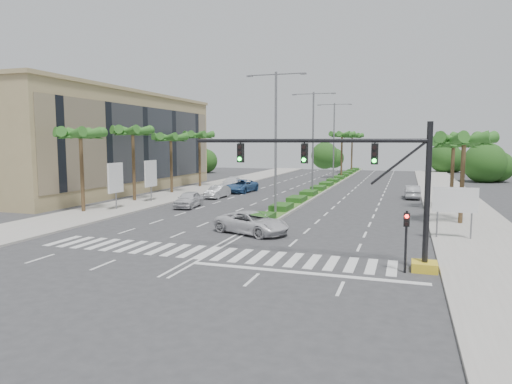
# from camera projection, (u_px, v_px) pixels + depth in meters

# --- Properties ---
(ground) EXTENTS (160.00, 160.00, 0.00)m
(ground) POSITION_uv_depth(u_px,v_px,m) (208.00, 253.00, 25.72)
(ground) COLOR #333335
(ground) RESTS_ON ground
(footpath_right) EXTENTS (6.00, 120.00, 0.15)m
(footpath_right) POSITION_uv_depth(u_px,v_px,m) (461.00, 213.00, 39.85)
(footpath_right) COLOR gray
(footpath_right) RESTS_ON ground
(footpath_left) EXTENTS (6.00, 120.00, 0.15)m
(footpath_left) POSITION_uv_depth(u_px,v_px,m) (156.00, 199.00, 49.33)
(footpath_left) COLOR gray
(footpath_left) RESTS_ON ground
(median) EXTENTS (2.20, 75.00, 0.20)m
(median) POSITION_uv_depth(u_px,v_px,m) (332.00, 183.00, 68.18)
(median) COLOR gray
(median) RESTS_ON ground
(median_grass) EXTENTS (1.80, 75.00, 0.04)m
(median_grass) POSITION_uv_depth(u_px,v_px,m) (332.00, 182.00, 68.17)
(median_grass) COLOR #3A6221
(median_grass) RESTS_ON median
(building) EXTENTS (12.00, 36.00, 12.00)m
(building) POSITION_uv_depth(u_px,v_px,m) (104.00, 144.00, 57.72)
(building) COLOR tan
(building) RESTS_ON ground
(signal_gantry) EXTENTS (12.60, 1.20, 7.20)m
(signal_gantry) POSITION_uv_depth(u_px,v_px,m) (379.00, 199.00, 22.45)
(signal_gantry) COLOR gold
(signal_gantry) RESTS_ON ground
(pedestrian_signal) EXTENTS (0.28, 0.36, 3.00)m
(pedestrian_signal) POSITION_uv_depth(u_px,v_px,m) (406.00, 231.00, 21.56)
(pedestrian_signal) COLOR black
(pedestrian_signal) RESTS_ON ground
(direction_sign) EXTENTS (2.70, 0.11, 3.40)m
(direction_sign) POSITION_uv_depth(u_px,v_px,m) (455.00, 202.00, 28.79)
(direction_sign) COLOR slate
(direction_sign) RESTS_ON ground
(billboard_near) EXTENTS (0.18, 2.10, 4.35)m
(billboard_near) POSITION_uv_depth(u_px,v_px,m) (115.00, 178.00, 41.25)
(billboard_near) COLOR slate
(billboard_near) RESTS_ON ground
(billboard_far) EXTENTS (0.18, 2.10, 4.35)m
(billboard_far) POSITION_uv_depth(u_px,v_px,m) (151.00, 174.00, 46.91)
(billboard_far) COLOR slate
(billboard_far) RESTS_ON ground
(palm_left_near) EXTENTS (4.57, 4.68, 7.55)m
(palm_left_near) POSITION_uv_depth(u_px,v_px,m) (80.00, 137.00, 39.58)
(palm_left_near) COLOR brown
(palm_left_near) RESTS_ON ground
(palm_left_mid) EXTENTS (4.57, 4.68, 7.95)m
(palm_left_mid) POSITION_uv_depth(u_px,v_px,m) (133.00, 134.00, 47.08)
(palm_left_mid) COLOR brown
(palm_left_mid) RESTS_ON ground
(palm_left_far) EXTENTS (4.57, 4.68, 7.35)m
(palm_left_far) POSITION_uv_depth(u_px,v_px,m) (171.00, 140.00, 54.70)
(palm_left_far) COLOR brown
(palm_left_far) RESTS_ON ground
(palm_left_end) EXTENTS (4.57, 4.68, 7.75)m
(palm_left_end) POSITION_uv_depth(u_px,v_px,m) (199.00, 137.00, 62.21)
(palm_left_end) COLOR brown
(palm_left_end) RESTS_ON ground
(palm_right_near) EXTENTS (4.57, 4.68, 7.05)m
(palm_right_near) POSITION_uv_depth(u_px,v_px,m) (464.00, 142.00, 33.73)
(palm_right_near) COLOR brown
(palm_right_near) RESTS_ON ground
(palm_right_far) EXTENTS (4.57, 4.68, 6.75)m
(palm_right_far) POSITION_uv_depth(u_px,v_px,m) (454.00, 146.00, 41.32)
(palm_right_far) COLOR brown
(palm_right_far) RESTS_ON ground
(palm_median_a) EXTENTS (4.57, 4.68, 8.05)m
(palm_median_a) POSITION_uv_depth(u_px,v_px,m) (342.00, 136.00, 76.85)
(palm_median_a) COLOR brown
(palm_median_a) RESTS_ON ground
(palm_median_b) EXTENTS (4.57, 4.68, 8.05)m
(palm_median_b) POSITION_uv_depth(u_px,v_px,m) (352.00, 137.00, 91.00)
(palm_median_b) COLOR brown
(palm_median_b) RESTS_ON ground
(streetlight_near) EXTENTS (5.10, 0.25, 12.00)m
(streetlight_near) POSITION_uv_depth(u_px,v_px,m) (276.00, 135.00, 38.19)
(streetlight_near) COLOR slate
(streetlight_near) RESTS_ON ground
(streetlight_mid) EXTENTS (5.10, 0.25, 12.00)m
(streetlight_mid) POSITION_uv_depth(u_px,v_px,m) (313.00, 137.00, 53.29)
(streetlight_mid) COLOR slate
(streetlight_mid) RESTS_ON ground
(streetlight_far) EXTENTS (5.10, 0.25, 12.00)m
(streetlight_far) POSITION_uv_depth(u_px,v_px,m) (334.00, 138.00, 68.39)
(streetlight_far) COLOR slate
(streetlight_far) RESTS_ON ground
(car_parked_a) EXTENTS (2.32, 4.70, 1.54)m
(car_parked_a) POSITION_uv_depth(u_px,v_px,m) (189.00, 199.00, 43.55)
(car_parked_a) COLOR silver
(car_parked_a) RESTS_ON ground
(car_parked_b) EXTENTS (1.68, 4.28, 1.39)m
(car_parked_b) POSITION_uv_depth(u_px,v_px,m) (217.00, 192.00, 50.91)
(car_parked_b) COLOR silver
(car_parked_b) RESTS_ON ground
(car_parked_c) EXTENTS (3.08, 5.86, 1.57)m
(car_parked_c) POSITION_uv_depth(u_px,v_px,m) (241.00, 186.00, 56.55)
(car_parked_c) COLOR #2D558A
(car_parked_c) RESTS_ON ground
(car_parked_d) EXTENTS (2.78, 5.65, 1.58)m
(car_parked_d) POSITION_uv_depth(u_px,v_px,m) (232.00, 184.00, 59.94)
(car_parked_d) COLOR silver
(car_parked_d) RESTS_ON ground
(car_crossing) EXTENTS (5.94, 4.28, 1.50)m
(car_crossing) POSITION_uv_depth(u_px,v_px,m) (252.00, 223.00, 31.09)
(car_crossing) COLOR silver
(car_crossing) RESTS_ON ground
(car_right) EXTENTS (1.78, 4.51, 1.46)m
(car_right) POSITION_uv_depth(u_px,v_px,m) (412.00, 192.00, 50.45)
(car_right) COLOR #A3A4A8
(car_right) RESTS_ON ground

